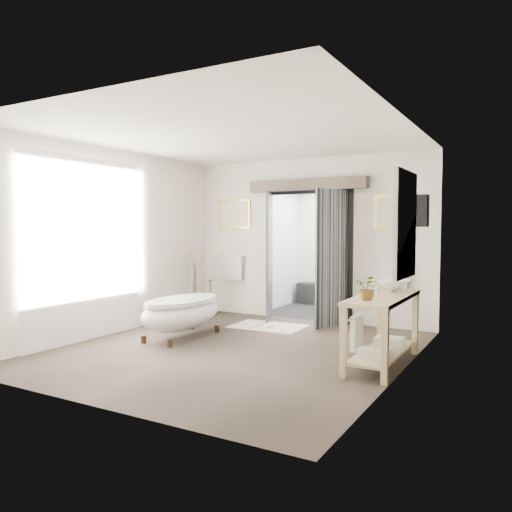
# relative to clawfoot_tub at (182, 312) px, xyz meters

# --- Properties ---
(ground_plane) EXTENTS (5.00, 5.00, 0.00)m
(ground_plane) POSITION_rel_clawfoot_tub_xyz_m (1.08, -0.24, -0.39)
(ground_plane) COLOR #4B3B31
(room_shell) EXTENTS (4.52, 5.02, 2.91)m
(room_shell) POSITION_rel_clawfoot_tub_xyz_m (1.05, -0.36, 1.46)
(room_shell) COLOR silver
(room_shell) RESTS_ON ground_plane
(shower_room) EXTENTS (2.22, 2.01, 2.51)m
(shower_room) POSITION_rel_clawfoot_tub_xyz_m (1.08, 3.76, 0.51)
(shower_room) COLOR black
(shower_room) RESTS_ON ground_plane
(back_wall_dressing) EXTENTS (3.82, 0.78, 2.52)m
(back_wall_dressing) POSITION_rel_clawfoot_tub_xyz_m (1.08, 2.08, 1.17)
(back_wall_dressing) COLOR black
(back_wall_dressing) RESTS_ON ground_plane
(clawfoot_tub) EXTENTS (0.74, 1.65, 0.80)m
(clawfoot_tub) POSITION_rel_clawfoot_tub_xyz_m (0.00, 0.00, 0.00)
(clawfoot_tub) COLOR #3A2817
(clawfoot_tub) RESTS_ON ground_plane
(vanity) EXTENTS (0.57, 1.60, 0.85)m
(vanity) POSITION_rel_clawfoot_tub_xyz_m (3.03, -0.04, 0.11)
(vanity) COLOR tan
(vanity) RESTS_ON ground_plane
(pedestal_mirror) EXTENTS (0.38, 0.24, 1.27)m
(pedestal_mirror) POSITION_rel_clawfoot_tub_xyz_m (-0.81, 1.38, 0.15)
(pedestal_mirror) COLOR brown
(pedestal_mirror) RESTS_ON ground_plane
(rug) EXTENTS (1.23, 0.84, 0.01)m
(rug) POSITION_rel_clawfoot_tub_xyz_m (0.76, 1.35, -0.39)
(rug) COLOR beige
(rug) RESTS_ON ground_plane
(slippers) EXTENTS (0.33, 0.25, 0.05)m
(slippers) POSITION_rel_clawfoot_tub_xyz_m (0.69, 1.22, -0.35)
(slippers) COLOR silver
(slippers) RESTS_ON rug
(basin) EXTENTS (0.60, 0.60, 0.16)m
(basin) POSITION_rel_clawfoot_tub_xyz_m (3.06, 0.40, 0.54)
(basin) COLOR white
(basin) RESTS_ON vanity
(plant) EXTENTS (0.30, 0.27, 0.28)m
(plant) POSITION_rel_clawfoot_tub_xyz_m (3.02, -0.51, 0.60)
(plant) COLOR gray
(plant) RESTS_ON vanity
(soap_bottle_a) EXTENTS (0.09, 0.09, 0.19)m
(soap_bottle_a) POSITION_rel_clawfoot_tub_xyz_m (2.95, -0.03, 0.55)
(soap_bottle_a) COLOR gray
(soap_bottle_a) RESTS_ON vanity
(soap_bottle_b) EXTENTS (0.13, 0.13, 0.15)m
(soap_bottle_b) POSITION_rel_clawfoot_tub_xyz_m (3.00, 0.62, 0.53)
(soap_bottle_b) COLOR gray
(soap_bottle_b) RESTS_ON vanity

